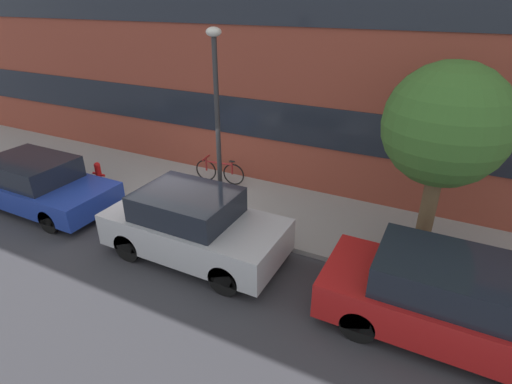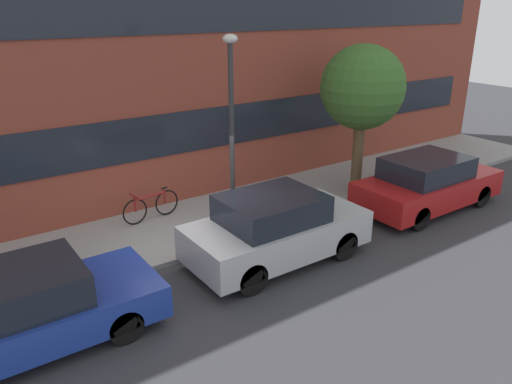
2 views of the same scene
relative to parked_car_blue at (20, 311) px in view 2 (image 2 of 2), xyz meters
The scene contains 10 objects.
ground_plane 3.90m from the parked_car_blue, 15.86° to the left, with size 56.00×56.00×0.00m, color #333338.
sidewalk_strip 4.52m from the parked_car_blue, 34.41° to the left, with size 28.00×2.96×0.12m.
rowhouse_facade 6.99m from the parked_car_blue, 50.32° to the left, with size 28.00×1.02×9.14m.
parked_car_blue is the anchor object (origin of this frame).
parked_car_silver 5.03m from the parked_car_blue, ahead, with size 3.89×1.79×1.51m.
parked_car_red 10.08m from the parked_car_blue, ahead, with size 4.19×1.76×1.45m.
fire_hydrant 1.60m from the parked_car_blue, 64.19° to the left, with size 0.44×0.25×0.77m.
bicycle 4.91m from the parked_car_blue, 41.96° to the left, with size 1.55×0.44×0.76m.
street_tree 9.93m from the parked_car_blue, 11.73° to the left, with size 2.32×2.32×4.08m.
lamp_post 5.53m from the parked_car_blue, 16.03° to the left, with size 0.32×0.32×4.49m.
Camera 2 is at (-4.47, -8.61, 5.21)m, focal length 35.00 mm.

